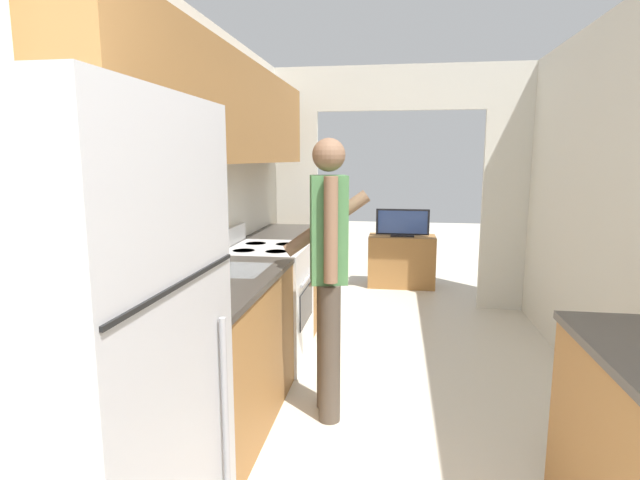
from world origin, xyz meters
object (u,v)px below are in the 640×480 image
(refrigerator, at_px, (62,408))
(tv_cabinet, at_px, (401,261))
(television, at_px, (403,223))
(person, at_px, (328,271))
(range_oven, at_px, (266,303))

(refrigerator, bearing_deg, tv_cabinet, 78.55)
(refrigerator, distance_m, television, 4.99)
(person, bearing_deg, tv_cabinet, -20.80)
(television, bearing_deg, tv_cabinet, 90.00)
(range_oven, relative_size, tv_cabinet, 1.28)
(tv_cabinet, bearing_deg, refrigerator, -101.45)
(range_oven, bearing_deg, refrigerator, -88.48)
(refrigerator, xyz_separation_m, range_oven, (-0.07, 2.46, -0.41))
(person, bearing_deg, range_oven, 24.47)
(person, bearing_deg, refrigerator, 149.81)
(person, bearing_deg, television, -20.90)
(tv_cabinet, bearing_deg, television, -90.00)
(range_oven, bearing_deg, television, 66.29)
(range_oven, xyz_separation_m, person, (0.60, -0.79, 0.45))
(refrigerator, height_order, tv_cabinet, refrigerator)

